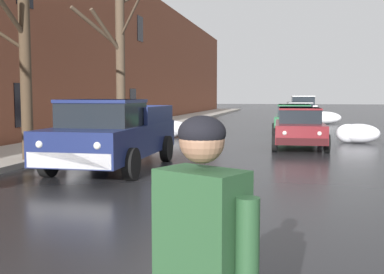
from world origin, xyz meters
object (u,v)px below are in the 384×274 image
sedan_maroon_parked_kerbside_close (299,127)px  pedestrian_with_coffee (202,264)px  bare_tree_second_along_sidewalk (22,43)px  bare_tree_mid_block (119,57)px  sedan_green_parked_kerbside_mid (294,118)px  sedan_silver_parked_far_down_block (299,113)px  suv_white_queued_behind_truck (302,107)px  pickup_truck_darkblue_approaching_near_lane (112,134)px

sedan_maroon_parked_kerbside_close → pedestrian_with_coffee: bearing=-92.3°
bare_tree_second_along_sidewalk → sedan_maroon_parked_kerbside_close: 9.54m
bare_tree_mid_block → sedan_green_parked_kerbside_mid: 8.90m
sedan_silver_parked_far_down_block → pedestrian_with_coffee: pedestrian_with_coffee is taller
suv_white_queued_behind_truck → pedestrian_with_coffee: (-0.99, -34.02, 0.05)m
suv_white_queued_behind_truck → pedestrian_with_coffee: 34.03m
bare_tree_mid_block → pickup_truck_darkblue_approaching_near_lane: 7.83m
sedan_silver_parked_far_down_block → pedestrian_with_coffee: size_ratio=2.45×
bare_tree_mid_block → suv_white_queued_behind_truck: (7.52, 18.22, -2.40)m
bare_tree_second_along_sidewalk → sedan_maroon_parked_kerbside_close: bearing=39.1°
bare_tree_mid_block → suv_white_queued_behind_truck: bare_tree_mid_block is taller
bare_tree_mid_block → sedan_silver_parked_far_down_block: bearing=59.6°
pickup_truck_darkblue_approaching_near_lane → bare_tree_second_along_sidewalk: bearing=177.1°
bare_tree_second_along_sidewalk → pickup_truck_darkblue_approaching_near_lane: size_ratio=1.19×
sedan_green_parked_kerbside_mid → pickup_truck_darkblue_approaching_near_lane: bearing=-110.4°
bare_tree_mid_block → pedestrian_with_coffee: bare_tree_mid_block is taller
suv_white_queued_behind_truck → sedan_silver_parked_far_down_block: bearing=-92.6°
sedan_maroon_parked_kerbside_close → pedestrian_with_coffee: pedestrian_with_coffee is taller
pickup_truck_darkblue_approaching_near_lane → sedan_green_parked_kerbside_mid: 12.72m
sedan_maroon_parked_kerbside_close → bare_tree_second_along_sidewalk: bearing=-140.9°
pickup_truck_darkblue_approaching_near_lane → sedan_silver_parked_far_down_block: 19.93m
sedan_silver_parked_far_down_block → suv_white_queued_behind_truck: suv_white_queued_behind_truck is taller
sedan_maroon_parked_kerbside_close → suv_white_queued_behind_truck: (0.39, 19.26, 0.24)m
sedan_green_parked_kerbside_mid → sedan_silver_parked_far_down_block: 7.44m
bare_tree_mid_block → suv_white_queued_behind_truck: size_ratio=1.40×
bare_tree_second_along_sidewalk → bare_tree_mid_block: (0.03, 6.86, 0.18)m
bare_tree_mid_block → sedan_green_parked_kerbside_mid: bearing=35.5°
pickup_truck_darkblue_approaching_near_lane → sedan_green_parked_kerbside_mid: bearing=69.6°
bare_tree_second_along_sidewalk → sedan_maroon_parked_kerbside_close: (7.16, 5.82, -2.46)m
bare_tree_second_along_sidewalk → suv_white_queued_behind_truck: (7.55, 25.08, -2.22)m
sedan_maroon_parked_kerbside_close → sedan_silver_parked_far_down_block: bearing=89.4°
sedan_silver_parked_far_down_block → sedan_maroon_parked_kerbside_close: bearing=-90.6°
pickup_truck_darkblue_approaching_near_lane → sedan_maroon_parked_kerbside_close: pickup_truck_darkblue_approaching_near_lane is taller
sedan_maroon_parked_kerbside_close → sedan_silver_parked_far_down_block: same height
pickup_truck_darkblue_approaching_near_lane → sedan_green_parked_kerbside_mid: size_ratio=1.17×
sedan_maroon_parked_kerbside_close → suv_white_queued_behind_truck: size_ratio=0.92×
bare_tree_second_along_sidewalk → suv_white_queued_behind_truck: 26.28m
suv_white_queued_behind_truck → sedan_green_parked_kerbside_mid: bearing=-92.6°
bare_tree_second_along_sidewalk → sedan_green_parked_kerbside_mid: bare_tree_second_along_sidewalk is taller
pedestrian_with_coffee → sedan_maroon_parked_kerbside_close: bearing=87.7°
sedan_maroon_parked_kerbside_close → suv_white_queued_behind_truck: bearing=88.8°
pedestrian_with_coffee → pickup_truck_darkblue_approaching_near_lane: bearing=114.7°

